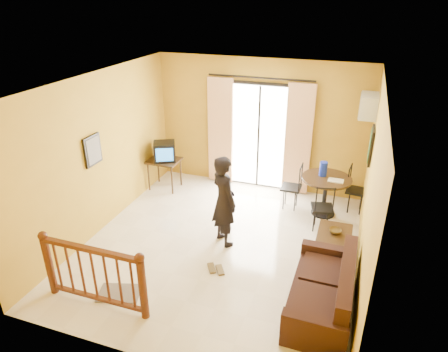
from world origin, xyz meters
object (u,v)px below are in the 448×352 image
(dining_table, at_px, (326,185))
(standing_person, at_px, (224,201))
(coffee_table, at_px, (333,244))
(television, at_px, (165,151))
(sofa, at_px, (325,294))

(dining_table, xyz_separation_m, standing_person, (-1.53, -1.55, 0.19))
(dining_table, bearing_deg, coffee_table, -78.26)
(coffee_table, height_order, standing_person, standing_person)
(television, bearing_deg, sofa, -62.65)
(coffee_table, bearing_deg, television, 158.52)
(coffee_table, bearing_deg, sofa, -89.89)
(dining_table, xyz_separation_m, sofa, (0.30, -2.69, -0.32))
(sofa, bearing_deg, standing_person, 148.72)
(television, relative_size, standing_person, 0.36)
(television, height_order, coffee_table, television)
(television, relative_size, dining_table, 0.62)
(television, height_order, sofa, television)
(television, distance_m, sofa, 4.63)
(dining_table, bearing_deg, television, 179.84)
(television, height_order, standing_person, standing_person)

